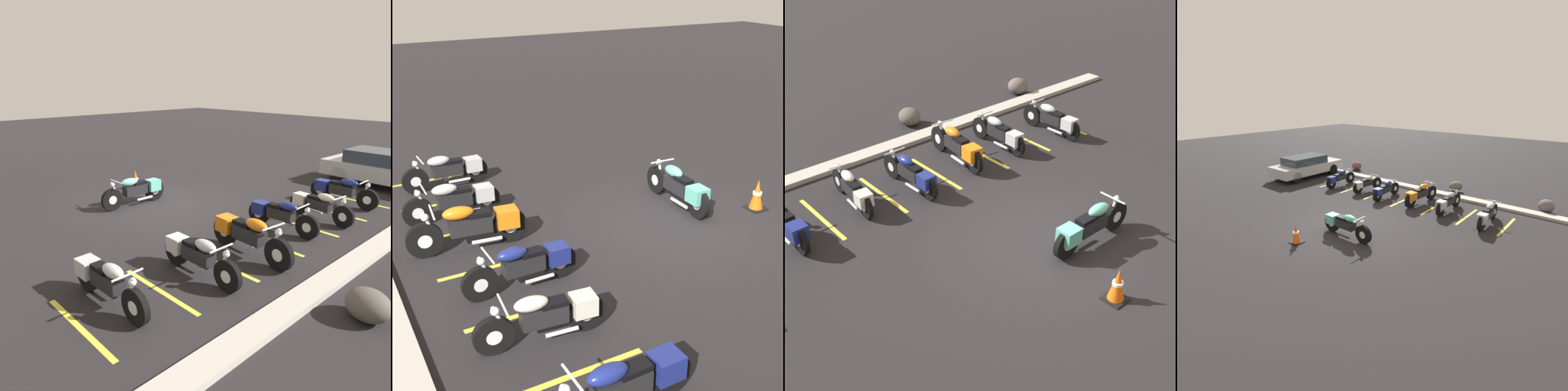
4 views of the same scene
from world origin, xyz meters
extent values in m
plane|color=black|center=(0.00, 0.00, 0.00)|extent=(60.00, 60.00, 0.00)
cylinder|color=black|center=(1.54, -0.67, 0.33)|extent=(0.66, 0.13, 0.66)
cylinder|color=silver|center=(1.54, -0.67, 0.33)|extent=(0.25, 0.13, 0.25)
cylinder|color=black|center=(-0.01, -0.65, 0.33)|extent=(0.66, 0.13, 0.66)
cylinder|color=silver|center=(-0.01, -0.65, 0.33)|extent=(0.25, 0.13, 0.25)
cube|color=black|center=(0.71, -0.66, 0.48)|extent=(0.76, 0.29, 0.30)
ellipsoid|color=#59B29E|center=(0.91, -0.66, 0.75)|extent=(0.56, 0.27, 0.24)
cube|color=black|center=(0.54, -0.66, 0.68)|extent=(0.44, 0.24, 0.08)
cube|color=#59B29E|center=(0.04, -0.65, 0.51)|extent=(0.40, 0.36, 0.34)
cylinder|color=silver|center=(1.42, -0.67, 0.59)|extent=(0.26, 0.06, 0.53)
cylinder|color=silver|center=(1.36, -0.67, 0.85)|extent=(0.04, 0.62, 0.04)
sphere|color=silver|center=(1.49, -0.67, 0.77)|extent=(0.14, 0.14, 0.14)
cylinder|color=silver|center=(0.46, -0.52, 0.18)|extent=(0.55, 0.08, 0.07)
cylinder|color=black|center=(-3.98, 4.50, 0.32)|extent=(0.13, 0.64, 0.64)
cylinder|color=silver|center=(-3.98, 4.50, 0.32)|extent=(0.13, 0.25, 0.24)
cylinder|color=black|center=(-3.95, 2.99, 0.32)|extent=(0.13, 0.64, 0.64)
cylinder|color=silver|center=(-3.95, 2.99, 0.32)|extent=(0.13, 0.25, 0.24)
cube|color=black|center=(-3.96, 3.70, 0.47)|extent=(0.29, 0.74, 0.29)
ellipsoid|color=navy|center=(-3.97, 3.89, 0.73)|extent=(0.26, 0.55, 0.23)
cube|color=black|center=(-3.96, 3.53, 0.66)|extent=(0.24, 0.43, 0.08)
cube|color=navy|center=(-3.95, 3.04, 0.50)|extent=(0.36, 0.40, 0.33)
cylinder|color=silver|center=(-3.98, 4.38, 0.57)|extent=(0.06, 0.26, 0.52)
cylinder|color=silver|center=(-3.98, 4.32, 0.83)|extent=(0.60, 0.05, 0.03)
sphere|color=silver|center=(-3.98, 4.45, 0.75)|extent=(0.14, 0.14, 0.14)
cylinder|color=silver|center=(-4.10, 3.45, 0.18)|extent=(0.08, 0.54, 0.07)
cylinder|color=black|center=(-2.14, 4.66, 0.30)|extent=(0.16, 0.60, 0.60)
cylinder|color=silver|center=(-2.14, 4.66, 0.30)|extent=(0.13, 0.24, 0.23)
cylinder|color=black|center=(-2.27, 3.27, 0.30)|extent=(0.16, 0.60, 0.60)
cylinder|color=silver|center=(-2.27, 3.27, 0.30)|extent=(0.13, 0.24, 0.23)
cube|color=black|center=(-2.21, 3.92, 0.43)|extent=(0.31, 0.71, 0.27)
ellipsoid|color=beige|center=(-2.19, 4.10, 0.68)|extent=(0.28, 0.53, 0.22)
cube|color=black|center=(-2.22, 3.77, 0.62)|extent=(0.25, 0.42, 0.07)
cube|color=beige|center=(-2.27, 3.31, 0.46)|extent=(0.36, 0.39, 0.31)
cylinder|color=silver|center=(-2.15, 4.56, 0.53)|extent=(0.08, 0.24, 0.48)
cylinder|color=silver|center=(-2.16, 4.50, 0.77)|extent=(0.56, 0.08, 0.03)
sphere|color=silver|center=(-2.15, 4.62, 0.70)|extent=(0.13, 0.13, 0.13)
cylinder|color=silver|center=(-2.36, 3.71, 0.16)|extent=(0.11, 0.50, 0.06)
cylinder|color=black|center=(-0.79, 4.42, 0.31)|extent=(0.13, 0.62, 0.61)
cylinder|color=silver|center=(-0.79, 4.42, 0.31)|extent=(0.12, 0.24, 0.23)
cylinder|color=black|center=(-0.76, 2.98, 0.31)|extent=(0.13, 0.62, 0.61)
cylinder|color=silver|center=(-0.76, 2.98, 0.31)|extent=(0.12, 0.24, 0.23)
cube|color=black|center=(-0.77, 3.65, 0.45)|extent=(0.28, 0.71, 0.28)
ellipsoid|color=navy|center=(-0.78, 3.84, 0.70)|extent=(0.25, 0.53, 0.22)
cube|color=black|center=(-0.77, 3.50, 0.63)|extent=(0.23, 0.41, 0.07)
cube|color=navy|center=(-0.76, 3.03, 0.47)|extent=(0.34, 0.38, 0.32)
cylinder|color=silver|center=(-0.79, 4.31, 0.55)|extent=(0.06, 0.24, 0.49)
cylinder|color=silver|center=(-0.79, 4.25, 0.79)|extent=(0.58, 0.05, 0.03)
sphere|color=silver|center=(-0.79, 4.37, 0.72)|extent=(0.13, 0.13, 0.13)
cylinder|color=silver|center=(-0.90, 3.42, 0.17)|extent=(0.08, 0.51, 0.07)
cylinder|color=black|center=(1.05, 4.88, 0.34)|extent=(0.19, 0.70, 0.69)
cylinder|color=silver|center=(1.05, 4.88, 0.34)|extent=(0.16, 0.27, 0.26)
cylinder|color=black|center=(0.89, 3.26, 0.34)|extent=(0.19, 0.70, 0.69)
cylinder|color=silver|center=(0.89, 3.26, 0.34)|extent=(0.16, 0.27, 0.26)
cube|color=black|center=(0.97, 4.02, 0.50)|extent=(0.37, 0.82, 0.31)
ellipsoid|color=orange|center=(0.99, 4.23, 0.78)|extent=(0.33, 0.61, 0.25)
cube|color=black|center=(0.95, 3.84, 0.71)|extent=(0.29, 0.48, 0.08)
cube|color=orange|center=(0.90, 3.32, 0.53)|extent=(0.41, 0.45, 0.36)
cylinder|color=silver|center=(1.04, 4.75, 0.62)|extent=(0.09, 0.28, 0.56)
cylinder|color=silver|center=(1.03, 4.69, 0.89)|extent=(0.65, 0.10, 0.04)
sphere|color=silver|center=(1.04, 4.82, 0.80)|extent=(0.15, 0.15, 0.15)
cylinder|color=silver|center=(0.80, 3.77, 0.19)|extent=(0.13, 0.58, 0.07)
cylinder|color=black|center=(2.41, 4.71, 0.31)|extent=(0.12, 0.63, 0.62)
cylinder|color=silver|center=(2.41, 4.71, 0.31)|extent=(0.12, 0.24, 0.24)
cylinder|color=black|center=(2.39, 3.25, 0.31)|extent=(0.12, 0.63, 0.62)
cylinder|color=silver|center=(2.39, 3.25, 0.31)|extent=(0.12, 0.24, 0.24)
cube|color=black|center=(2.40, 3.93, 0.45)|extent=(0.28, 0.72, 0.28)
ellipsoid|color=#B7B7BC|center=(2.40, 4.12, 0.71)|extent=(0.25, 0.53, 0.23)
cube|color=black|center=(2.40, 3.77, 0.64)|extent=(0.23, 0.42, 0.08)
cube|color=#B7B7BC|center=(2.39, 3.29, 0.48)|extent=(0.35, 0.38, 0.32)
cylinder|color=silver|center=(2.41, 4.60, 0.56)|extent=(0.06, 0.25, 0.50)
cylinder|color=silver|center=(2.41, 4.54, 0.80)|extent=(0.59, 0.04, 0.03)
sphere|color=silver|center=(2.41, 4.67, 0.73)|extent=(0.13, 0.13, 0.13)
cylinder|color=silver|center=(2.26, 3.70, 0.17)|extent=(0.07, 0.52, 0.07)
cylinder|color=black|center=(4.19, 4.38, 0.31)|extent=(0.13, 0.63, 0.62)
cylinder|color=silver|center=(4.19, 4.38, 0.31)|extent=(0.13, 0.24, 0.24)
cylinder|color=black|center=(4.24, 2.91, 0.31)|extent=(0.13, 0.63, 0.62)
cylinder|color=silver|center=(4.24, 2.91, 0.31)|extent=(0.13, 0.24, 0.24)
cube|color=black|center=(4.22, 3.60, 0.45)|extent=(0.29, 0.73, 0.28)
ellipsoid|color=#B7B7BC|center=(4.21, 3.79, 0.71)|extent=(0.26, 0.54, 0.23)
cube|color=black|center=(4.22, 3.44, 0.64)|extent=(0.24, 0.42, 0.08)
cube|color=#B7B7BC|center=(4.24, 2.96, 0.48)|extent=(0.35, 0.39, 0.32)
cylinder|color=silver|center=(4.20, 4.27, 0.56)|extent=(0.06, 0.25, 0.50)
cylinder|color=silver|center=(4.20, 4.21, 0.80)|extent=(0.59, 0.05, 0.03)
sphere|color=silver|center=(4.20, 4.33, 0.73)|extent=(0.13, 0.13, 0.13)
cylinder|color=silver|center=(4.09, 3.36, 0.17)|extent=(0.08, 0.52, 0.07)
cylinder|color=black|center=(-7.78, 5.24, 0.32)|extent=(0.23, 0.64, 0.64)
cylinder|color=black|center=(-6.20, 5.22, 0.32)|extent=(0.23, 0.64, 0.64)
cylinder|color=black|center=(-7.82, 2.49, 0.32)|extent=(0.23, 0.64, 0.64)
cylinder|color=black|center=(-6.24, 2.47, 0.32)|extent=(0.23, 0.64, 0.64)
cube|color=#B2B2B7|center=(-7.01, 3.85, 0.56)|extent=(1.85, 4.32, 0.55)
cube|color=#2D3842|center=(-7.01, 3.70, 1.06)|extent=(1.54, 2.43, 0.45)
cube|color=#A8A399|center=(0.00, 5.85, 0.06)|extent=(18.00, 0.50, 0.12)
ellipsoid|color=#554D49|center=(5.71, 6.54, 0.28)|extent=(0.92, 0.92, 0.56)
ellipsoid|color=#4A4640|center=(1.40, 6.84, 0.26)|extent=(0.74, 0.82, 0.53)
ellipsoid|color=brown|center=(-5.80, 7.05, 0.28)|extent=(0.86, 0.82, 0.56)
cube|color=black|center=(-0.28, -2.08, 0.01)|extent=(0.40, 0.40, 0.03)
cone|color=#EA590F|center=(-0.28, -2.08, 0.35)|extent=(0.32, 0.32, 0.69)
cylinder|color=white|center=(-0.28, -2.08, 0.38)|extent=(0.20, 0.20, 0.06)
cube|color=gold|center=(-4.66, 3.86, 0.00)|extent=(0.10, 2.10, 0.00)
cube|color=gold|center=(-3.07, 3.86, 0.00)|extent=(0.10, 2.10, 0.00)
cube|color=gold|center=(-1.48, 3.86, 0.00)|extent=(0.10, 2.10, 0.00)
cube|color=gold|center=(0.12, 3.86, 0.00)|extent=(0.10, 2.10, 0.00)
cube|color=gold|center=(1.71, 3.86, 0.00)|extent=(0.10, 2.10, 0.00)
cube|color=gold|center=(3.31, 3.86, 0.00)|extent=(0.10, 2.10, 0.00)
cube|color=gold|center=(4.90, 3.86, 0.00)|extent=(0.10, 2.10, 0.00)
camera|label=1|loc=(7.07, 8.81, 3.73)|focal=35.00mm
camera|label=2|loc=(-8.19, 6.42, 5.11)|focal=50.00mm
camera|label=3|loc=(-7.07, -6.10, 6.78)|focal=50.00mm
camera|label=4|loc=(7.74, -7.70, 4.87)|focal=28.00mm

